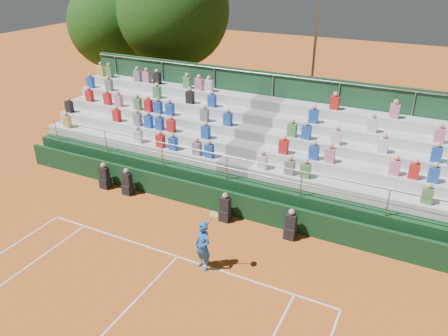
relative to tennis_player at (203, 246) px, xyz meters
The scene contains 8 objects.
ground 1.38m from the tennis_player, behind, with size 90.00×90.00×0.00m, color #C35E20.
courtside_wall 3.51m from the tennis_player, 107.83° to the left, with size 20.00×0.15×1.00m, color #0D3218.
line_officials 3.89m from the tennis_player, 132.16° to the left, with size 8.82×0.40×1.19m.
grandstand 6.65m from the tennis_player, 99.33° to the left, with size 20.00×5.20×4.40m.
tennis_player is the anchor object (origin of this frame).
tree_west 19.07m from the tennis_player, 136.73° to the left, with size 5.50×5.50×7.95m.
tree_east 16.41m from the tennis_player, 124.99° to the left, with size 6.52×6.52×9.49m.
floodlight_mast 14.51m from the tennis_player, 92.89° to the left, with size 0.60×0.25×8.78m.
Camera 1 is at (6.72, -9.93, 9.16)m, focal length 35.00 mm.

